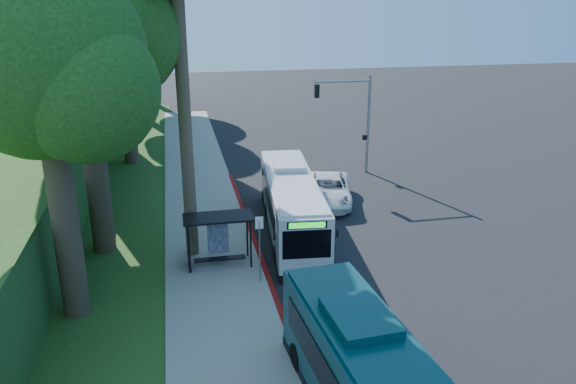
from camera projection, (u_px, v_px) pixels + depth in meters
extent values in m
plane|color=black|center=(343.00, 230.00, 30.67)|extent=(140.00, 140.00, 0.00)
cube|color=gray|center=(209.00, 240.00, 29.24)|extent=(4.50, 70.00, 0.12)
cube|color=maroon|center=(265.00, 271.00, 25.99)|extent=(0.25, 30.00, 0.13)
cube|color=#234719|center=(105.00, 215.00, 32.78)|extent=(8.00, 70.00, 0.06)
cube|color=black|center=(218.00, 217.00, 25.73)|extent=(3.20, 1.50, 0.10)
cube|color=black|center=(188.00, 246.00, 25.87)|extent=(0.06, 1.30, 2.20)
cube|color=navy|center=(218.00, 236.00, 26.78)|extent=(1.00, 0.12, 1.70)
cube|color=black|center=(220.00, 259.00, 26.31)|extent=(2.40, 0.40, 0.06)
cube|color=black|center=(188.00, 241.00, 26.44)|extent=(0.08, 0.08, 2.40)
cube|color=black|center=(247.00, 236.00, 26.98)|extent=(0.08, 0.08, 2.40)
cube|color=black|center=(189.00, 251.00, 25.33)|extent=(0.08, 0.08, 2.40)
cube|color=black|center=(251.00, 246.00, 25.87)|extent=(0.08, 0.08, 2.40)
cylinder|color=gray|center=(260.00, 252.00, 24.52)|extent=(0.06, 0.06, 3.00)
cube|color=white|center=(259.00, 223.00, 24.05)|extent=(0.35, 0.04, 0.55)
cylinder|color=gray|center=(368.00, 125.00, 39.69)|extent=(0.20, 0.20, 7.00)
cylinder|color=gray|center=(343.00, 81.00, 38.28)|extent=(4.00, 0.14, 0.14)
cube|color=black|center=(317.00, 91.00, 38.13)|extent=(0.30, 0.30, 0.90)
cube|color=black|center=(364.00, 137.00, 39.94)|extent=(0.25, 0.25, 0.35)
cylinder|color=#4C3F2D|center=(185.00, 126.00, 25.56)|extent=(0.60, 0.60, 13.00)
cylinder|color=#382B1E|center=(94.00, 149.00, 26.53)|extent=(1.10, 1.10, 10.50)
sphere|color=#193D10|center=(77.00, 6.00, 24.41)|extent=(8.00, 8.00, 8.00)
sphere|color=#193D10|center=(115.00, 36.00, 24.00)|extent=(5.60, 5.60, 5.60)
sphere|color=#193D10|center=(52.00, 26.00, 25.73)|extent=(5.20, 5.20, 5.20)
cylinder|color=#382B1E|center=(90.00, 105.00, 33.50)|extent=(1.18, 1.18, 11.90)
sphere|color=#193D10|center=(113.00, 0.00, 30.54)|extent=(7.00, 7.00, 7.00)
cylinder|color=#382B1E|center=(126.00, 99.00, 41.53)|extent=(1.06, 1.06, 9.80)
sphere|color=#193D10|center=(118.00, 14.00, 39.55)|extent=(8.40, 8.40, 8.40)
sphere|color=#193D10|center=(143.00, 31.00, 39.08)|extent=(5.88, 5.88, 5.88)
sphere|color=#193D10|center=(100.00, 26.00, 40.90)|extent=(5.46, 5.46, 5.46)
cylinder|color=#382B1E|center=(107.00, 76.00, 48.31)|extent=(1.14, 1.14, 11.20)
sphere|color=#193D10|center=(123.00, 8.00, 45.50)|extent=(6.72, 6.72, 6.72)
sphere|color=#193D10|center=(81.00, 3.00, 47.59)|extent=(6.24, 6.24, 6.24)
cylinder|color=#382B1E|center=(142.00, 76.00, 56.53)|extent=(1.02, 1.02, 9.10)
sphere|color=#193D10|center=(137.00, 18.00, 54.69)|extent=(8.00, 8.00, 8.00)
sphere|color=#193D10|center=(154.00, 29.00, 54.23)|extent=(5.60, 5.60, 5.60)
sphere|color=#193D10|center=(124.00, 25.00, 55.97)|extent=(5.20, 5.20, 5.20)
cylinder|color=#382B1E|center=(154.00, 69.00, 64.23)|extent=(0.98, 0.98, 8.40)
sphere|color=#193D10|center=(150.00, 22.00, 62.53)|extent=(7.00, 7.00, 7.00)
sphere|color=#193D10|center=(163.00, 32.00, 62.15)|extent=(4.90, 4.90, 4.90)
sphere|color=#193D10|center=(140.00, 29.00, 63.67)|extent=(4.55, 4.55, 4.55)
cylinder|color=#382B1E|center=(63.00, 208.00, 21.12)|extent=(1.02, 1.02, 9.10)
sphere|color=#193D10|center=(42.00, 56.00, 19.28)|extent=(7.20, 7.20, 7.20)
sphere|color=#193D10|center=(85.00, 90.00, 18.90)|extent=(5.04, 5.04, 5.04)
sphere|color=#193D10|center=(15.00, 75.00, 20.46)|extent=(4.68, 4.68, 4.68)
cube|color=silver|center=(291.00, 203.00, 29.77)|extent=(3.50, 11.63, 2.72)
cube|color=black|center=(291.00, 228.00, 30.23)|extent=(3.53, 11.69, 0.33)
cube|color=black|center=(290.00, 196.00, 30.13)|extent=(3.32, 9.12, 1.05)
cube|color=black|center=(307.00, 244.00, 24.37)|extent=(2.14, 0.32, 1.34)
cube|color=black|center=(281.00, 167.00, 34.99)|extent=(1.95, 0.30, 0.95)
cube|color=#19E533|center=(307.00, 225.00, 24.06)|extent=(1.58, 0.24, 0.27)
cube|color=silver|center=(292.00, 178.00, 29.30)|extent=(3.26, 11.04, 0.11)
cube|color=silver|center=(287.00, 165.00, 31.04)|extent=(1.92, 2.54, 0.33)
cylinder|color=black|center=(277.00, 255.00, 26.62)|extent=(0.38, 0.98, 0.95)
cylinder|color=black|center=(323.00, 253.00, 26.85)|extent=(0.38, 0.98, 0.95)
cylinder|color=black|center=(265.00, 198.00, 34.13)|extent=(0.38, 0.98, 0.95)
cylinder|color=black|center=(301.00, 197.00, 34.36)|extent=(0.38, 0.98, 0.95)
cube|color=black|center=(317.00, 293.00, 20.07)|extent=(1.97, 0.26, 0.97)
cube|color=#0A363B|center=(389.00, 362.00, 14.49)|extent=(3.05, 11.14, 0.12)
cube|color=#0A363B|center=(360.00, 318.00, 16.19)|extent=(1.89, 2.53, 0.34)
cylinder|color=black|center=(298.00, 357.00, 19.08)|extent=(0.36, 0.98, 0.97)
cylinder|color=black|center=(358.00, 346.00, 19.65)|extent=(0.36, 0.98, 0.97)
imported|color=white|center=(328.00, 190.00, 34.54)|extent=(4.19, 6.47, 1.66)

